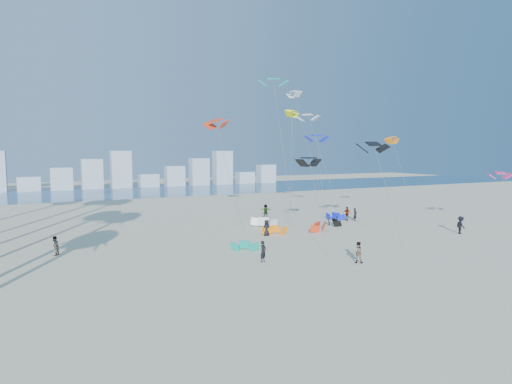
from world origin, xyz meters
name	(u,v)px	position (x,y,z in m)	size (l,w,h in m)	color
ground	(334,297)	(0.00, 0.00, 0.00)	(220.00, 220.00, 0.00)	beige
ocean	(122,192)	(0.00, 72.00, 0.01)	(220.00, 220.00, 0.00)	navy
kitesurfer_near	(263,251)	(0.02, 8.75, 0.79)	(0.58, 0.38, 1.58)	black
kitesurfer_mid	(358,252)	(6.13, 5.36, 0.79)	(0.77, 0.60, 1.58)	gray
kitesurfers_far	(314,221)	(11.28, 18.70, 0.82)	(37.50, 19.90, 1.78)	black
grounded_kites	(293,226)	(8.79, 18.89, 0.44)	(19.08, 12.29, 1.01)	#0C9884
flying_kites	(306,117)	(12.69, 22.66, 12.12)	(28.79, 31.88, 17.71)	black
distant_skyline	(109,175)	(-1.19, 82.00, 3.09)	(85.00, 3.00, 8.40)	#9EADBF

